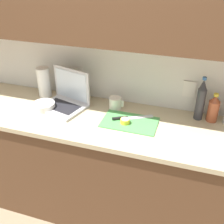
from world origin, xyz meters
TOP-DOWN VIEW (x-y plane):
  - ground_plane at (0.00, 0.00)m, footprint 12.00×12.00m
  - wall_back at (0.00, 0.24)m, footprint 5.20×0.38m
  - counter_unit at (-0.02, 0.00)m, footprint 2.15×0.62m
  - laptop at (-0.26, 0.10)m, footprint 0.39×0.34m
  - cutting_board at (0.27, 0.01)m, footprint 0.39×0.24m
  - knife at (0.23, 0.04)m, footprint 0.28×0.17m
  - lemon_half_cut at (0.24, -0.01)m, footprint 0.06×0.06m
  - bottle_green_soda at (0.71, 0.22)m, footprint 0.06×0.06m
  - bottle_oil_tall at (0.81, 0.22)m, footprint 0.08×0.08m
  - measuring_cup at (0.11, 0.18)m, footprint 0.11×0.09m
  - bowl_white at (-0.40, 0.00)m, footprint 0.16×0.16m
  - paper_towel_roll at (-0.50, 0.20)m, footprint 0.10×0.10m

SIDE VIEW (x-z plane):
  - ground_plane at x=0.00m, z-range 0.00..0.00m
  - counter_unit at x=-0.02m, z-range 0.01..0.92m
  - cutting_board at x=0.27m, z-range 0.91..0.91m
  - knife at x=0.23m, z-range 0.91..0.93m
  - lemon_half_cut at x=0.24m, z-range 0.91..0.95m
  - bowl_white at x=-0.40m, z-range 0.91..0.96m
  - measuring_cup at x=0.11m, z-range 0.91..1.00m
  - laptop at x=-0.26m, z-range 0.83..1.11m
  - bottle_oil_tall at x=0.81m, z-range 0.90..1.11m
  - paper_towel_roll at x=-0.50m, z-range 0.91..1.15m
  - bottle_green_soda at x=0.71m, z-range 0.89..1.21m
  - wall_back at x=0.00m, z-range 0.26..2.86m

